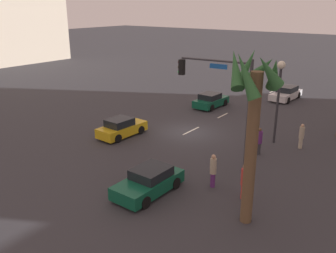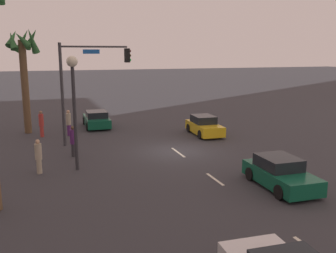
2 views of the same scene
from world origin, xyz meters
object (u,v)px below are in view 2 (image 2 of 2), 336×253
(pedestrian_1, at_px, (73,141))
(pedestrian_3, at_px, (69,122))
(car_2, at_px, (280,174))
(traffic_signal, at_px, (85,77))
(palm_tree_0, at_px, (24,59))
(pedestrian_0, at_px, (41,123))
(streetlamp, at_px, (74,91))
(car_3, at_px, (204,126))
(car_1, at_px, (97,119))
(pedestrian_2, at_px, (38,156))

(pedestrian_1, bearing_deg, pedestrian_3, -1.38)
(car_2, relative_size, traffic_signal, 0.60)
(car_2, relative_size, palm_tree_0, 0.51)
(car_2, height_order, palm_tree_0, palm_tree_0)
(traffic_signal, xyz_separation_m, pedestrian_0, (3.06, 2.95, -3.49))
(car_2, height_order, streetlamp, streetlamp)
(streetlamp, distance_m, pedestrian_0, 9.46)
(car_2, relative_size, pedestrian_0, 2.09)
(car_3, xyz_separation_m, streetlamp, (-5.63, 9.88, 3.53))
(car_1, xyz_separation_m, pedestrian_0, (-2.40, 4.33, 0.40))
(pedestrian_0, height_order, pedestrian_1, pedestrian_0)
(car_3, distance_m, palm_tree_0, 14.37)
(car_1, height_order, palm_tree_0, palm_tree_0)
(car_1, xyz_separation_m, car_3, (-5.52, -7.28, 0.02))
(streetlamp, distance_m, pedestrian_3, 9.13)
(pedestrian_1, xyz_separation_m, palm_tree_0, (7.93, 2.71, 4.64))
(pedestrian_1, xyz_separation_m, pedestrian_2, (-2.71, 1.95, -0.02))
(pedestrian_2, relative_size, palm_tree_0, 0.23)
(pedestrian_0, distance_m, pedestrian_3, 1.93)
(traffic_signal, relative_size, pedestrian_1, 3.64)
(pedestrian_3, bearing_deg, traffic_signal, -160.13)
(car_3, height_order, palm_tree_0, palm_tree_0)
(car_1, distance_m, pedestrian_3, 3.56)
(car_1, xyz_separation_m, streetlamp, (-11.15, 2.60, 3.55))
(car_2, xyz_separation_m, streetlamp, (5.62, 8.62, 3.54))
(streetlamp, distance_m, pedestrian_1, 4.19)
(streetlamp, xyz_separation_m, pedestrian_2, (-0.02, 1.90, -3.23))
(traffic_signal, distance_m, palm_tree_0, 6.37)
(car_3, bearing_deg, pedestrian_3, 73.17)
(traffic_signal, xyz_separation_m, pedestrian_1, (-3.00, 1.18, -3.55))
(car_3, xyz_separation_m, pedestrian_3, (2.93, 9.69, 0.37))
(pedestrian_1, distance_m, pedestrian_2, 3.34)
(pedestrian_0, bearing_deg, car_3, -105.03)
(car_3, distance_m, pedestrian_1, 10.27)
(pedestrian_1, bearing_deg, pedestrian_0, 16.33)
(traffic_signal, bearing_deg, car_3, -90.40)
(traffic_signal, distance_m, pedestrian_3, 4.64)
(car_1, bearing_deg, pedestrian_1, 163.23)
(pedestrian_0, bearing_deg, car_1, -60.95)
(car_3, bearing_deg, pedestrian_2, 115.66)
(car_2, bearing_deg, car_3, -6.38)
(streetlamp, relative_size, pedestrian_2, 3.31)
(car_2, distance_m, streetlamp, 10.88)
(car_2, bearing_deg, pedestrian_1, 45.86)
(car_2, xyz_separation_m, palm_tree_0, (16.24, 11.28, 4.97))
(traffic_signal, bearing_deg, pedestrian_0, 44.03)
(pedestrian_0, xyz_separation_m, pedestrian_3, (-0.18, -1.92, -0.01))
(traffic_signal, xyz_separation_m, pedestrian_3, (2.87, 1.04, -3.50))
(pedestrian_1, distance_m, pedestrian_3, 5.88)
(car_1, height_order, pedestrian_1, pedestrian_1)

